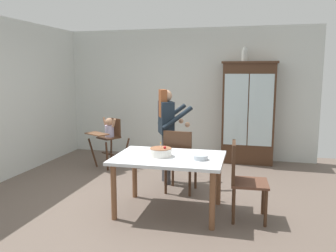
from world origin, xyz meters
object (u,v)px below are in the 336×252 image
ceramic_vase (245,55)px  dining_table (169,164)px  high_chair_with_toddler (109,133)px  adult_person (167,124)px  china_cabinet (248,113)px  dining_chair_right_end (241,175)px  birthday_cake (161,152)px  serving_bowl (201,157)px  dining_chair_far_side (179,157)px

ceramic_vase → dining_table: (-0.82, -2.78, -1.48)m
high_chair_with_toddler → adult_person: adult_person is taller
china_cabinet → dining_chair_right_end: 2.80m
birthday_cake → dining_chair_right_end: 1.04m
serving_bowl → dining_chair_right_end: bearing=8.8°
ceramic_vase → dining_chair_far_side: size_ratio=0.28×
adult_person → dining_chair_far_side: size_ratio=1.59×
serving_bowl → china_cabinet: bearing=80.0°
china_cabinet → birthday_cake: bearing=-110.0°
serving_bowl → high_chair_with_toddler: bearing=137.8°
ceramic_vase → dining_chair_right_end: bearing=-88.1°
dining_table → dining_chair_right_end: size_ratio=1.46×
high_chair_with_toddler → serving_bowl: 2.76m
high_chair_with_toddler → serving_bowl: (2.04, -1.85, 0.11)m
dining_chair_right_end → china_cabinet: bearing=-3.9°
birthday_cake → high_chair_with_toddler: bearing=130.1°
high_chair_with_toddler → birthday_cake: high_chair_with_toddler is taller
high_chair_with_toddler → adult_person: size_ratio=0.62×
china_cabinet → dining_chair_right_end: bearing=-90.2°
ceramic_vase → high_chair_with_toddler: size_ratio=0.28×
dining_table → dining_chair_far_side: 0.71m
dining_table → dining_chair_right_end: dining_chair_right_end is taller
dining_table → serving_bowl: 0.44m
dining_table → birthday_cake: (-0.10, -0.02, 0.15)m
birthday_cake → dining_chair_right_end: dining_chair_right_end is taller
china_cabinet → serving_bowl: 2.89m
ceramic_vase → high_chair_with_toddler: (-2.44, -0.99, -1.47)m
adult_person → birthday_cake: adult_person is taller
high_chair_with_toddler → dining_chair_far_side: size_ratio=0.99×
ceramic_vase → adult_person: (-1.15, -1.63, -1.16)m
china_cabinet → dining_table: china_cabinet is taller
adult_person → serving_bowl: adult_person is taller
ceramic_vase → dining_chair_right_end: ceramic_vase is taller
china_cabinet → dining_table: bearing=-108.3°
high_chair_with_toddler → dining_chair_far_side: (1.61, -1.09, -0.10)m
high_chair_with_toddler → dining_table: size_ratio=0.68×
china_cabinet → ceramic_vase: (-0.10, 0.00, 1.12)m
china_cabinet → dining_table: 2.95m
china_cabinet → high_chair_with_toddler: size_ratio=2.11×
adult_person → birthday_cake: 1.20m
high_chair_with_toddler → birthday_cake: (1.52, -1.81, 0.14)m
high_chair_with_toddler → dining_chair_far_side: bearing=-5.7°
adult_person → dining_chair_right_end: adult_person is taller
adult_person → serving_bowl: size_ratio=8.50×
china_cabinet → high_chair_with_toddler: china_cabinet is taller
ceramic_vase → high_chair_with_toddler: 3.02m
dining_chair_far_side → dining_chair_right_end: (0.93, -0.69, 0.00)m
china_cabinet → adult_person: size_ratio=1.31×
dining_table → serving_bowl: serving_bowl is taller
adult_person → high_chair_with_toddler: bearing=37.3°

